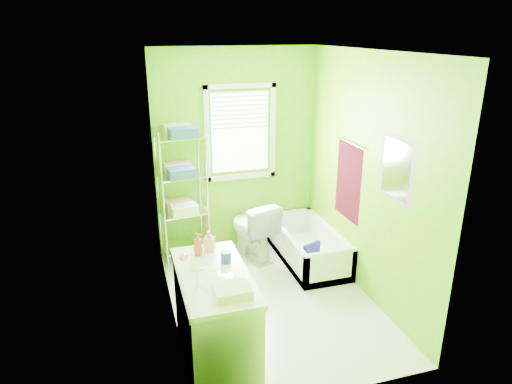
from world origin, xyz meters
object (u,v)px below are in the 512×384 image
object	(u,v)px
toilet	(252,229)
bathtub	(308,251)
vanity	(215,315)
wire_shelf_unit	(182,180)

from	to	relation	value
toilet	bathtub	bearing A→B (deg)	138.44
bathtub	vanity	size ratio (longest dim) A/B	1.21
wire_shelf_unit	bathtub	bearing A→B (deg)	-20.20
toilet	vanity	xyz separation A→B (m)	(-0.86, -1.79, 0.07)
bathtub	toilet	distance (m)	0.76
wire_shelf_unit	toilet	bearing A→B (deg)	-14.26
wire_shelf_unit	vanity	bearing A→B (deg)	-90.90
vanity	wire_shelf_unit	world-z (taller)	wire_shelf_unit
bathtub	toilet	world-z (taller)	toilet
vanity	wire_shelf_unit	bearing A→B (deg)	89.10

